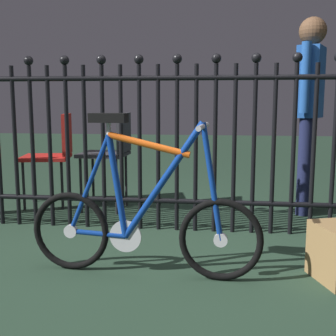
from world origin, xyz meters
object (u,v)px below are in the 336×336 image
(bicycle, at_px, (143,219))
(chair_charcoal, at_px, (112,149))
(chair_red, at_px, (55,150))
(person_visitor, at_px, (310,99))

(bicycle, relative_size, chair_charcoal, 1.52)
(chair_red, height_order, person_visitor, person_visitor)
(person_visitor, bearing_deg, chair_red, -179.97)
(chair_red, distance_m, person_visitor, 2.27)
(bicycle, xyz_separation_m, chair_charcoal, (-0.53, 1.41, 0.22))
(chair_red, xyz_separation_m, chair_charcoal, (0.56, -0.09, 0.03))
(chair_red, relative_size, person_visitor, 0.52)
(chair_charcoal, height_order, person_visitor, person_visitor)
(chair_red, bearing_deg, person_visitor, 0.03)
(person_visitor, bearing_deg, bicycle, -127.21)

